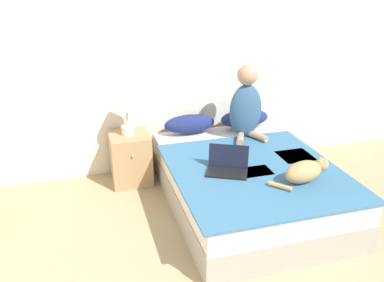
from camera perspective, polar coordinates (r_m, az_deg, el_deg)
wall_back at (r=4.43m, az=-1.46°, el=11.92°), size 5.91×0.05×2.55m
bed at (r=3.94m, az=7.64°, el=-5.93°), size 1.48×1.99×0.47m
pillow_near at (r=4.43m, az=-0.35°, el=2.43°), size 0.56×0.23×0.20m
pillow_far at (r=4.64m, az=7.39°, el=3.18°), size 0.56×0.23×0.20m
person_sitting at (r=4.29m, az=7.59°, el=4.97°), size 0.36×0.36×0.77m
cat_tabby at (r=3.53m, az=15.60°, el=-4.10°), size 0.57×0.26×0.19m
laptop_open at (r=3.60m, az=4.99°, el=-3.60°), size 0.43×0.38×0.22m
nightstand at (r=4.37m, az=-8.62°, el=-2.41°), size 0.41×0.43×0.54m
table_lamp at (r=4.15m, az=-9.28°, el=5.57°), size 0.26×0.26×0.51m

